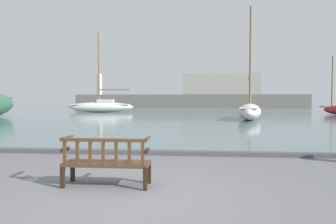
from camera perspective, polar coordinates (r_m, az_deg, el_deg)
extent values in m
plane|color=slate|center=(5.19, -6.92, -15.81)|extent=(160.00, 160.00, 0.00)
cube|color=slate|center=(48.86, 3.96, 0.52)|extent=(100.00, 80.00, 0.08)
cube|color=#4C4C50|center=(8.87, -1.66, -7.74)|extent=(40.00, 0.30, 0.12)
cube|color=black|center=(6.32, -17.70, -10.61)|extent=(0.07, 0.07, 0.42)
cube|color=black|center=(5.90, -3.62, -11.44)|extent=(0.07, 0.07, 0.42)
cube|color=black|center=(5.92, -19.45, -11.52)|extent=(0.07, 0.07, 0.42)
cube|color=black|center=(5.47, -4.38, -12.55)|extent=(0.07, 0.07, 0.42)
cube|color=#4C331E|center=(5.81, -11.56, -9.58)|extent=(1.60, 0.53, 0.06)
cube|color=#4C331E|center=(5.52, -12.27, -5.26)|extent=(1.60, 0.06, 0.06)
cube|color=#4C331E|center=(5.81, -19.08, -7.29)|extent=(0.06, 0.04, 0.41)
cube|color=#4C331E|center=(5.72, -16.88, -7.42)|extent=(0.06, 0.04, 0.41)
cube|color=#4C331E|center=(5.63, -14.60, -7.54)|extent=(0.06, 0.04, 0.41)
cube|color=#4C331E|center=(5.56, -12.25, -7.66)|extent=(0.06, 0.04, 0.41)
cube|color=#4C331E|center=(5.49, -9.84, -7.76)|extent=(0.06, 0.04, 0.41)
cube|color=#4C331E|center=(5.43, -7.38, -7.86)|extent=(0.06, 0.04, 0.41)
cube|color=#4C331E|center=(5.39, -4.86, -7.93)|extent=(0.06, 0.04, 0.41)
cube|color=black|center=(5.95, -19.00, -6.78)|extent=(0.06, 0.30, 0.06)
cube|color=#4C331E|center=(6.00, -18.68, -4.63)|extent=(0.06, 0.47, 0.04)
cube|color=black|center=(5.50, -4.10, -7.40)|extent=(0.06, 0.30, 0.06)
cube|color=#4C331E|center=(5.55, -3.95, -5.06)|extent=(0.06, 0.47, 0.04)
cylinder|color=brown|center=(35.65, -28.08, 2.46)|extent=(0.92, 2.18, 0.26)
ellipsoid|color=silver|center=(23.96, 15.30, 0.07)|extent=(2.97, 6.84, 1.22)
cube|color=white|center=(23.95, 15.31, 0.88)|extent=(2.40, 5.98, 0.08)
cylinder|color=brown|center=(24.34, 15.43, 10.13)|extent=(0.17, 0.17, 7.74)
cylinder|color=brown|center=(22.45, 15.27, 6.14)|extent=(0.82, 3.38, 0.13)
ellipsoid|color=silver|center=(37.66, -12.68, 0.91)|extent=(8.12, 2.70, 1.22)
cube|color=white|center=(37.65, -12.68, 1.42)|extent=(7.12, 2.13, 0.08)
cube|color=beige|center=(37.53, -11.79, 1.94)|extent=(2.08, 1.23, 0.60)
cylinder|color=brown|center=(37.89, -13.04, 8.20)|extent=(0.19, 0.19, 8.86)
cylinder|color=brown|center=(37.36, -10.17, 4.23)|extent=(3.76, 0.54, 0.15)
cylinder|color=brown|center=(35.36, 28.81, 5.11)|extent=(0.14, 0.14, 5.21)
cylinder|color=brown|center=(36.41, 27.30, 0.92)|extent=(0.32, 0.74, 0.11)
cube|color=#66605B|center=(56.15, 4.12, 2.03)|extent=(43.17, 2.40, 2.57)
cube|color=gray|center=(56.41, 10.07, 5.28)|extent=(14.11, 2.00, 3.87)
cylinder|color=beige|center=(59.13, -12.95, 5.16)|extent=(1.00, 1.00, 3.96)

